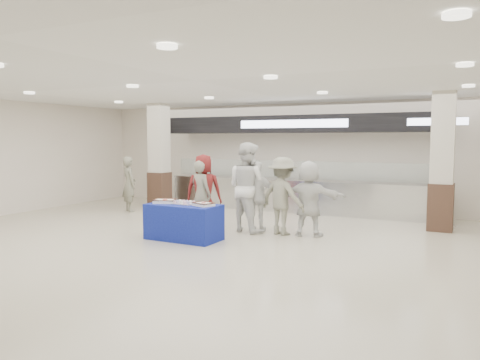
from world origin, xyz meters
The scene contains 15 objects.
ground centered at (0.00, 0.00, 0.00)m, with size 14.00×14.00×0.00m, color beige.
serving_line centered at (0.00, 5.40, 1.16)m, with size 8.70×0.85×2.80m.
column_left centered at (-4.00, 4.20, 1.53)m, with size 0.55×0.55×3.20m.
column_right centered at (4.00, 4.20, 1.53)m, with size 0.55×0.55×3.20m.
display_table centered at (-0.76, 0.68, 0.38)m, with size 1.55×0.78×0.75m, color navy.
sheet_cake_left centered at (-1.24, 0.67, 0.80)m, with size 0.53×0.47×0.09m.
sheet_cake_right centered at (-0.27, 0.67, 0.79)m, with size 0.47×0.42×0.09m.
cupcake_tray centered at (-0.77, 0.71, 0.79)m, with size 0.48×0.37×0.07m.
civilian_maroon centered at (-1.14, 2.11, 0.88)m, with size 0.86×0.56×1.76m, color maroon.
soldier_a centered at (-1.14, 1.99, 0.81)m, with size 0.59×0.39×1.61m, color slate.
chef_tall centered at (0.04, 2.09, 1.02)m, with size 0.99×0.77×2.04m, color white.
chef_short centered at (0.28, 2.14, 0.81)m, with size 0.95×0.39×1.61m, color white.
soldier_b centered at (0.90, 2.12, 0.86)m, with size 1.11×0.64×1.73m, color slate.
civilian_white centered at (1.47, 2.22, 0.83)m, with size 1.54×0.49×1.66m, color white.
soldier_bg centered at (-4.36, 3.21, 0.81)m, with size 0.59×0.39×1.61m, color slate.
Camera 1 is at (4.70, -7.48, 2.12)m, focal length 35.00 mm.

